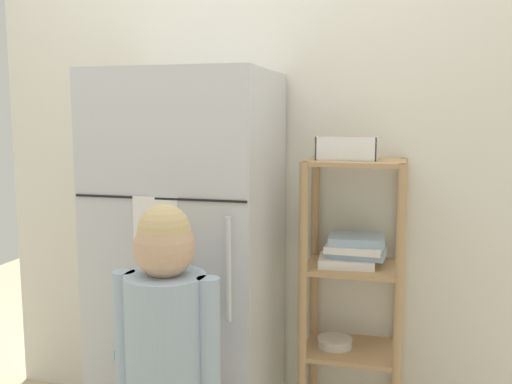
% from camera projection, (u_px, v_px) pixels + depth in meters
% --- Properties ---
extents(kitchen_wall_back, '(2.54, 0.03, 2.07)m').
position_uv_depth(kitchen_wall_back, '(256.00, 195.00, 2.61)').
color(kitchen_wall_back, silver).
rests_on(kitchen_wall_back, ground).
extents(refrigerator, '(0.67, 0.65, 1.57)m').
position_uv_depth(refrigerator, '(191.00, 264.00, 2.37)').
color(refrigerator, silver).
rests_on(refrigerator, ground).
extents(child_standing, '(0.36, 0.27, 1.13)m').
position_uv_depth(child_standing, '(167.00, 340.00, 1.84)').
color(child_standing, '#533E60').
rests_on(child_standing, ground).
extents(pantry_shelf_unit, '(0.41, 0.33, 1.22)m').
position_uv_depth(pantry_shelf_unit, '(352.00, 278.00, 2.35)').
color(pantry_shelf_unit, tan).
rests_on(pantry_shelf_unit, ground).
extents(fruit_bin, '(0.24, 0.14, 0.09)m').
position_uv_depth(fruit_bin, '(348.00, 150.00, 2.28)').
color(fruit_bin, white).
rests_on(fruit_bin, pantry_shelf_unit).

